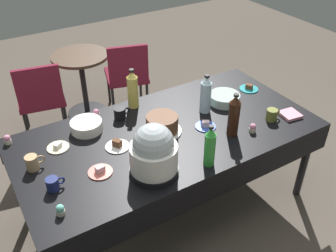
% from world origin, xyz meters
% --- Properties ---
extents(ground, '(9.00, 9.00, 0.00)m').
position_xyz_m(ground, '(0.00, 0.00, 0.00)').
color(ground, brown).
extents(potluck_table, '(2.20, 1.10, 0.75)m').
position_xyz_m(potluck_table, '(0.00, 0.00, 0.69)').
color(potluck_table, black).
rests_on(potluck_table, ground).
extents(frosted_layer_cake, '(0.28, 0.28, 0.13)m').
position_xyz_m(frosted_layer_cake, '(-0.04, 0.02, 0.81)').
color(frosted_layer_cake, silver).
rests_on(frosted_layer_cake, potluck_table).
extents(slow_cooker, '(0.31, 0.31, 0.35)m').
position_xyz_m(slow_cooker, '(-0.31, -0.33, 0.91)').
color(slow_cooker, black).
rests_on(slow_cooker, potluck_table).
extents(glass_salad_bowl, '(0.25, 0.25, 0.07)m').
position_xyz_m(glass_salad_bowl, '(0.61, 0.11, 0.79)').
color(glass_salad_bowl, '#B2C6BC').
rests_on(glass_salad_bowl, potluck_table).
extents(ceramic_snack_bowl, '(0.23, 0.23, 0.08)m').
position_xyz_m(ceramic_snack_bowl, '(-0.50, 0.32, 0.79)').
color(ceramic_snack_bowl, silver).
rests_on(ceramic_snack_bowl, potluck_table).
extents(dessert_plate_white, '(0.17, 0.17, 0.06)m').
position_xyz_m(dessert_plate_white, '(-0.39, 0.03, 0.76)').
color(dessert_plate_white, white).
rests_on(dessert_plate_white, potluck_table).
extents(dessert_plate_cobalt, '(0.15, 0.15, 0.05)m').
position_xyz_m(dessert_plate_cobalt, '(0.27, -0.09, 0.76)').
color(dessert_plate_cobalt, '#2D4CB2').
rests_on(dessert_plate_cobalt, potluck_table).
extents(dessert_plate_cream, '(0.15, 0.15, 0.04)m').
position_xyz_m(dessert_plate_cream, '(-0.74, 0.23, 0.76)').
color(dessert_plate_cream, beige).
rests_on(dessert_plate_cream, potluck_table).
extents(dessert_plate_coral, '(0.16, 0.16, 0.05)m').
position_xyz_m(dessert_plate_coral, '(-0.60, -0.16, 0.76)').
color(dessert_plate_coral, '#E07266').
rests_on(dessert_plate_coral, potluck_table).
extents(dessert_plate_teal, '(0.16, 0.16, 0.05)m').
position_xyz_m(dessert_plate_teal, '(0.93, 0.18, 0.76)').
color(dessert_plate_teal, teal).
rests_on(dessert_plate_teal, potluck_table).
extents(cupcake_berry, '(0.05, 0.05, 0.07)m').
position_xyz_m(cupcake_berry, '(-0.92, -0.36, 0.78)').
color(cupcake_berry, beige).
rests_on(cupcake_berry, potluck_table).
extents(cupcake_vanilla, '(0.05, 0.05, 0.07)m').
position_xyz_m(cupcake_vanilla, '(-1.02, 0.46, 0.78)').
color(cupcake_vanilla, beige).
rests_on(cupcake_vanilla, potluck_table).
extents(cupcake_lemon, '(0.05, 0.05, 0.07)m').
position_xyz_m(cupcake_lemon, '(-0.37, 0.46, 0.78)').
color(cupcake_lemon, beige).
rests_on(cupcake_lemon, potluck_table).
extents(cupcake_cocoa, '(0.05, 0.05, 0.07)m').
position_xyz_m(cupcake_cocoa, '(0.52, -0.32, 0.78)').
color(cupcake_cocoa, beige).
rests_on(cupcake_cocoa, potluck_table).
extents(soda_bottle_cola, '(0.08, 0.08, 0.33)m').
position_xyz_m(soda_bottle_cola, '(0.38, -0.26, 0.90)').
color(soda_bottle_cola, '#33190F').
rests_on(soda_bottle_cola, potluck_table).
extents(soda_bottle_lime_soda, '(0.07, 0.07, 0.30)m').
position_xyz_m(soda_bottle_lime_soda, '(0.04, -0.44, 0.89)').
color(soda_bottle_lime_soda, green).
rests_on(soda_bottle_lime_soda, potluck_table).
extents(soda_bottle_water, '(0.09, 0.09, 0.32)m').
position_xyz_m(soda_bottle_water, '(0.39, 0.09, 0.90)').
color(soda_bottle_water, silver).
rests_on(soda_bottle_water, potluck_table).
extents(soda_bottle_ginger_ale, '(0.08, 0.08, 0.33)m').
position_xyz_m(soda_bottle_ginger_ale, '(-0.05, 0.44, 0.90)').
color(soda_bottle_ginger_ale, gold).
rests_on(soda_bottle_ginger_ale, potluck_table).
extents(coffee_mug_black, '(0.13, 0.09, 0.09)m').
position_xyz_m(coffee_mug_black, '(-0.22, 0.34, 0.79)').
color(coffee_mug_black, black).
rests_on(coffee_mug_black, potluck_table).
extents(coffee_mug_olive, '(0.12, 0.08, 0.09)m').
position_xyz_m(coffee_mug_olive, '(0.75, -0.27, 0.80)').
color(coffee_mug_olive, olive).
rests_on(coffee_mug_olive, potluck_table).
extents(coffee_mug_tan, '(0.12, 0.08, 0.10)m').
position_xyz_m(coffee_mug_tan, '(-0.94, 0.10, 0.80)').
color(coffee_mug_tan, tan).
rests_on(coffee_mug_tan, potluck_table).
extents(coffee_mug_navy, '(0.12, 0.08, 0.08)m').
position_xyz_m(coffee_mug_navy, '(-0.89, -0.15, 0.79)').
color(coffee_mug_navy, navy).
rests_on(coffee_mug_navy, potluck_table).
extents(paper_napkin_stack, '(0.16, 0.16, 0.02)m').
position_xyz_m(paper_napkin_stack, '(0.92, -0.31, 0.76)').
color(paper_napkin_stack, pink).
rests_on(paper_napkin_stack, potluck_table).
extents(maroon_chair_left, '(0.51, 0.51, 0.85)m').
position_xyz_m(maroon_chair_left, '(-0.56, 1.48, 0.49)').
color(maroon_chair_left, maroon).
rests_on(maroon_chair_left, ground).
extents(maroon_chair_right, '(0.55, 0.55, 0.85)m').
position_xyz_m(maroon_chair_right, '(0.38, 1.48, 0.49)').
color(maroon_chair_right, maroon).
rests_on(maroon_chair_right, ground).
extents(round_cafe_table, '(0.60, 0.60, 0.72)m').
position_xyz_m(round_cafe_table, '(-0.05, 1.70, 0.50)').
color(round_cafe_table, '#473323').
rests_on(round_cafe_table, ground).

